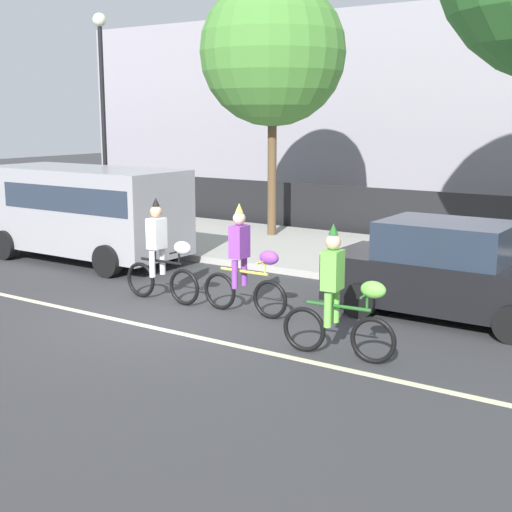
{
  "coord_description": "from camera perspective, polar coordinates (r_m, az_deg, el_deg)",
  "views": [
    {
      "loc": [
        7.81,
        -8.76,
        3.39
      ],
      "look_at": [
        1.1,
        1.2,
        1.0
      ],
      "focal_mm": 50.0,
      "sensor_mm": 36.0,
      "label": 1
    }
  ],
  "objects": [
    {
      "name": "parked_van_grey",
      "position": [
        17.07,
        -13.37,
        3.84
      ],
      "size": [
        5.0,
        2.22,
        2.18
      ],
      "color": "#99999E",
      "rests_on": "ground"
    },
    {
      "name": "fence_line",
      "position": [
        19.95,
        10.6,
        3.31
      ],
      "size": [
        40.0,
        0.08,
        1.4
      ],
      "primitive_type": "cube",
      "color": "black",
      "rests_on": "ground"
    },
    {
      "name": "ground_plane",
      "position": [
        12.22,
        -7.48,
        -4.95
      ],
      "size": [
        80.0,
        80.0,
        0.0
      ],
      "primitive_type": "plane",
      "color": "#38383A"
    },
    {
      "name": "building_backdrop",
      "position": [
        28.46,
        14.35,
        11.1
      ],
      "size": [
        28.0,
        8.0,
        6.97
      ],
      "primitive_type": "cube",
      "color": "#99939E",
      "rests_on": "ground"
    },
    {
      "name": "parade_cyclist_purple",
      "position": [
        12.17,
        -0.89,
        -0.84
      ],
      "size": [
        1.72,
        0.5,
        1.92
      ],
      "color": "black",
      "rests_on": "ground"
    },
    {
      "name": "road_centre_line",
      "position": [
        11.86,
        -9.09,
        -5.47
      ],
      "size": [
        36.0,
        0.14,
        0.01
      ],
      "primitive_type": "cube",
      "color": "beige",
      "rests_on": "ground"
    },
    {
      "name": "parked_car_black",
      "position": [
        12.42,
        15.24,
        -1.28
      ],
      "size": [
        4.1,
        1.92,
        1.64
      ],
      "color": "black",
      "rests_on": "ground"
    },
    {
      "name": "parade_cyclist_lime",
      "position": [
        10.04,
        6.7,
        -3.52
      ],
      "size": [
        1.72,
        0.5,
        1.92
      ],
      "color": "black",
      "rests_on": "ground"
    },
    {
      "name": "sidewalk_curb",
      "position": [
        17.46,
        6.73,
        0.23
      ],
      "size": [
        60.0,
        5.0,
        0.15
      ],
      "primitive_type": "cube",
      "color": "#ADAAA3",
      "rests_on": "ground"
    },
    {
      "name": "street_tree_far_corner",
      "position": [
        19.39,
        1.33,
        15.96
      ],
      "size": [
        3.85,
        3.85,
        6.77
      ],
      "color": "brown",
      "rests_on": "sidewalk_curb"
    },
    {
      "name": "street_lamp_post",
      "position": [
        19.97,
        -12.19,
        12.71
      ],
      "size": [
        0.36,
        0.36,
        5.86
      ],
      "color": "black",
      "rests_on": "sidewalk_curb"
    },
    {
      "name": "parade_cyclist_zebra",
      "position": [
        13.13,
        -7.54,
        -0.04
      ],
      "size": [
        1.72,
        0.5,
        1.92
      ],
      "color": "black",
      "rests_on": "ground"
    }
  ]
}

